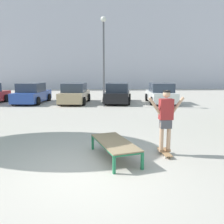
{
  "coord_description": "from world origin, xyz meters",
  "views": [
    {
      "loc": [
        0.31,
        -5.07,
        2.24
      ],
      "look_at": [
        0.65,
        2.46,
        1.0
      ],
      "focal_mm": 38.18,
      "sensor_mm": 36.0,
      "label": 1
    }
  ],
  "objects": [
    {
      "name": "car_blue",
      "position": [
        -4.88,
        13.0,
        0.69
      ],
      "size": [
        2.17,
        4.32,
        1.5
      ],
      "color": "#28479E",
      "rests_on": "ground"
    },
    {
      "name": "skate_box",
      "position": [
        0.65,
        0.96,
        0.41
      ],
      "size": [
        1.28,
        2.04,
        0.46
      ],
      "color": "#237A4C",
      "rests_on": "ground"
    },
    {
      "name": "ground_plane",
      "position": [
        0.0,
        0.0,
        0.0
      ],
      "size": [
        120.0,
        120.0,
        0.0
      ],
      "primitive_type": "plane",
      "color": "#B2AA9E"
    },
    {
      "name": "car_black",
      "position": [
        1.54,
        12.81,
        0.69
      ],
      "size": [
        2.33,
        4.39,
        1.5
      ],
      "color": "black",
      "rests_on": "ground"
    },
    {
      "name": "building_facade",
      "position": [
        -1.87,
        30.5,
        7.32
      ],
      "size": [
        41.08,
        4.0,
        14.65
      ],
      "primitive_type": "cube",
      "color": "silver",
      "rests_on": "ground"
    },
    {
      "name": "car_tan",
      "position": [
        -1.67,
        12.76,
        0.69
      ],
      "size": [
        2.18,
        4.33,
        1.5
      ],
      "color": "tan",
      "rests_on": "ground"
    },
    {
      "name": "light_post",
      "position": [
        0.48,
        10.96,
        3.83
      ],
      "size": [
        0.36,
        0.36,
        5.83
      ],
      "color": "#4C4C51",
      "rests_on": "ground"
    },
    {
      "name": "car_white",
      "position": [
        4.76,
        12.54,
        0.69
      ],
      "size": [
        2.09,
        4.28,
        1.5
      ],
      "color": "silver",
      "rests_on": "ground"
    },
    {
      "name": "skateboard",
      "position": [
        2.04,
        1.18,
        0.08
      ],
      "size": [
        0.25,
        0.81,
        0.09
      ],
      "color": "#9E754C",
      "rests_on": "ground"
    },
    {
      "name": "skater",
      "position": [
        2.04,
        1.18,
        1.07
      ],
      "size": [
        1.0,
        0.3,
        1.69
      ],
      "color": "tan",
      "rests_on": "skateboard"
    }
  ]
}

